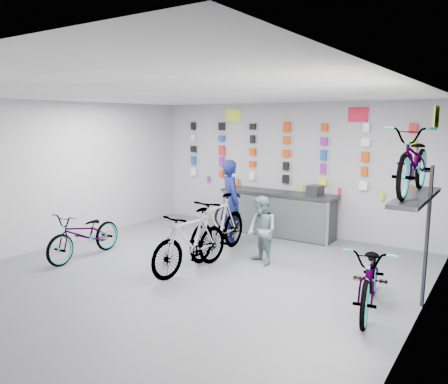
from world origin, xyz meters
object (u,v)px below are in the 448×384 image
Objects in this scene: bike_right at (371,276)px; customer at (262,231)px; bike_left at (85,234)px; bike_center at (191,241)px; counter at (277,214)px; bike_service at (218,225)px; clerk at (231,201)px.

customer reaches higher than bike_right.
bike_center reaches higher than bike_left.
counter is at bearing 136.65° from customer.
bike_service is (-0.27, -1.99, 0.10)m from counter.
bike_service is at bearing 103.76° from bike_center.
bike_right is at bearing 8.70° from bike_center.
customer is at bearing 57.59° from bike_center.
customer is (-2.21, 0.90, 0.13)m from bike_right.
bike_right is 3.30m from bike_service.
customer is (0.69, -2.01, 0.14)m from counter.
customer is (0.83, 1.03, 0.08)m from bike_center.
bike_center is 0.93× the size of bike_service.
bike_center is 1.01× the size of clerk.
bike_right is at bearing 3.18° from bike_left.
clerk reaches higher than bike_left.
clerk is (-0.58, -1.07, 0.40)m from counter.
counter is 4.11m from bike_right.
bike_service is at bearing 153.57° from bike_right.
bike_left is 1.39× the size of customer.
clerk is at bearing 171.21° from customer.
bike_center is 0.96× the size of bike_right.
clerk is at bearing -118.33° from counter.
counter is at bearing 124.66° from bike_right.
bike_center is 3.04m from bike_right.
customer is at bearing 147.52° from bike_right.
bike_left is at bearing 176.84° from bike_right.
counter is 2.13m from customer.
customer is at bearing -176.17° from clerk.
bike_right is at bearing 5.35° from customer.
bike_right is 1.50× the size of customer.
customer is at bearing -4.06° from bike_service.
customer is (0.97, -0.02, 0.04)m from bike_service.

